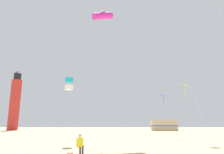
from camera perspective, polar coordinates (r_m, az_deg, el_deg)
The scene contains 7 objects.
kite_flyer_standing at distance 12.85m, azimuth -8.71°, elevation -17.54°, with size 0.40×0.55×1.16m.
kite_diamond_gold at distance 20.61m, azimuth 19.44°, elevation -2.47°, with size 2.58×2.58×5.52m.
kite_tube_magenta at distance 23.78m, azimuth -2.55°, elevation 16.47°, with size 2.66×2.40×14.02m.
kite_box_cyan at distance 19.65m, azimuth -11.71°, elevation -1.83°, with size 2.92×2.07×5.93m.
kite_diamond_violet at distance 27.82m, azimuth 13.81°, elevation -5.32°, with size 2.73×2.73×5.51m.
lighthouse_distant at distance 64.78m, azimuth -25.06°, elevation -6.11°, with size 2.80×2.80×16.80m.
rv_van_tan at distance 55.11m, azimuth 14.05°, elevation -12.69°, with size 6.57×2.73×2.80m.
Camera 1 is at (0.77, -6.77, 1.73)m, focal length 33.35 mm.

